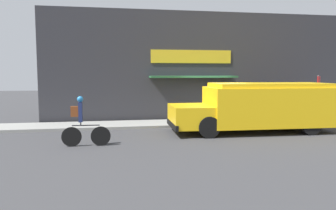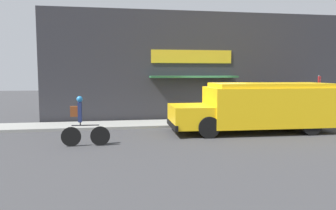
# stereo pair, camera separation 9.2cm
# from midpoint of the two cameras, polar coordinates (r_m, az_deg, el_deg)

# --- Properties ---
(ground_plane) EXTENTS (70.00, 70.00, 0.00)m
(ground_plane) POSITION_cam_midpoint_polar(r_m,az_deg,el_deg) (15.68, 8.27, -3.80)
(ground_plane) COLOR #38383A
(sidewalk) EXTENTS (28.00, 2.00, 0.13)m
(sidewalk) POSITION_cam_midpoint_polar(r_m,az_deg,el_deg) (16.61, 7.21, -3.03)
(sidewalk) COLOR gray
(sidewalk) RESTS_ON ground_plane
(storefront) EXTENTS (16.66, 1.08, 5.77)m
(storefront) POSITION_cam_midpoint_polar(r_m,az_deg,el_deg) (17.64, 6.06, 6.66)
(storefront) COLOR #2D2D33
(storefront) RESTS_ON ground_plane
(school_bus) EXTENTS (7.07, 2.94, 2.11)m
(school_bus) POSITION_cam_midpoint_polar(r_m,az_deg,el_deg) (14.65, 15.82, -0.21)
(school_bus) COLOR yellow
(school_bus) RESTS_ON ground_plane
(cyclist) EXTENTS (1.68, 0.21, 1.75)m
(cyclist) POSITION_cam_midpoint_polar(r_m,az_deg,el_deg) (11.73, -14.56, -2.97)
(cyclist) COLOR black
(cyclist) RESTS_ON ground_plane
(stop_sign_post) EXTENTS (0.45, 0.45, 2.30)m
(stop_sign_post) POSITION_cam_midpoint_polar(r_m,az_deg,el_deg) (18.52, 24.89, 2.37)
(stop_sign_post) COLOR slate
(stop_sign_post) RESTS_ON sidewalk
(trash_bin) EXTENTS (0.59, 0.59, 0.93)m
(trash_bin) POSITION_cam_midpoint_polar(r_m,az_deg,el_deg) (18.07, 19.40, -0.91)
(trash_bin) COLOR #38383D
(trash_bin) RESTS_ON sidewalk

